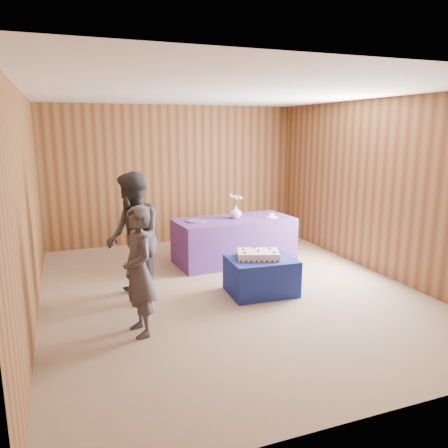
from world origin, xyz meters
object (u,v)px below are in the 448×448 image
vase (236,212)px  guest_left (139,271)px  guest_right (133,238)px  sheet_cake (258,255)px  cake_table (261,276)px  serving_table (234,240)px

vase → guest_left: guest_left is taller
vase → guest_right: (-1.92, -1.23, 0.00)m
guest_right → vase: bearing=118.5°
guest_left → guest_right: 0.98m
sheet_cake → guest_left: bearing=-138.7°
sheet_cake → vase: 1.58m
sheet_cake → vase: (0.28, 1.53, 0.31)m
sheet_cake → guest_left: size_ratio=0.47×
vase → guest_right: 2.28m
vase → guest_left: (-2.03, -2.20, -0.13)m
cake_table → guest_right: (-1.68, 0.32, 0.61)m
cake_table → sheet_cake: sheet_cake is taller
cake_table → sheet_cake: (-0.04, 0.02, 0.30)m
cake_table → guest_left: bearing=-157.1°
serving_table → sheet_cake: bearing=-103.6°
cake_table → guest_left: size_ratio=0.62×
serving_table → sheet_cake: (-0.25, -1.49, 0.18)m
guest_left → serving_table: bearing=127.8°
serving_table → vase: bearing=38.3°
serving_table → guest_left: (-1.99, -2.16, 0.35)m
sheet_cake → guest_left: guest_left is taller
sheet_cake → guest_left: 1.88m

